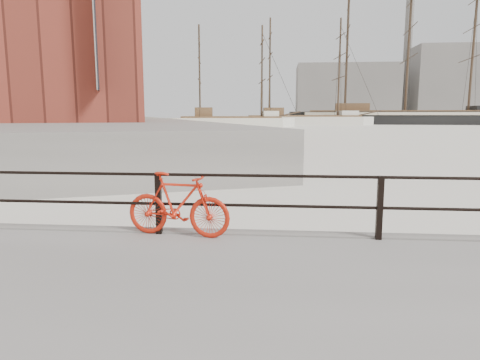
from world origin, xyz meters
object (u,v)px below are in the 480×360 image
(barque_black, at_px, (404,124))
(workboat_near, at_px, (23,141))
(bicycle, at_px, (178,204))
(schooner_mid, at_px, (303,125))
(workboat_far, at_px, (78,132))
(schooner_left, at_px, (231,127))

(barque_black, height_order, workboat_near, barque_black)
(bicycle, bearing_deg, schooner_mid, 94.48)
(barque_black, height_order, workboat_far, barque_black)
(schooner_left, xyz_separation_m, workboat_near, (-12.89, -40.79, 0.00))
(schooner_mid, relative_size, schooner_left, 1.29)
(bicycle, relative_size, schooner_left, 0.07)
(barque_black, relative_size, schooner_mid, 1.84)
(workboat_near, xyz_separation_m, workboat_far, (-4.03, 18.05, 0.00))
(schooner_left, relative_size, workboat_far, 2.07)
(bicycle, bearing_deg, schooner_left, 104.72)
(workboat_far, bearing_deg, schooner_mid, 25.64)
(barque_black, bearing_deg, workboat_far, -134.32)
(barque_black, bearing_deg, schooner_left, -143.15)
(barque_black, bearing_deg, schooner_mid, -152.83)
(workboat_near, height_order, workboat_far, same)
(schooner_mid, height_order, schooner_left, schooner_mid)
(schooner_left, height_order, workboat_near, schooner_left)
(barque_black, bearing_deg, bicycle, -102.29)
(schooner_left, relative_size, workboat_near, 1.83)
(schooner_left, bearing_deg, schooner_mid, 35.96)
(bicycle, height_order, barque_black, barque_black)
(bicycle, relative_size, workboat_near, 0.13)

